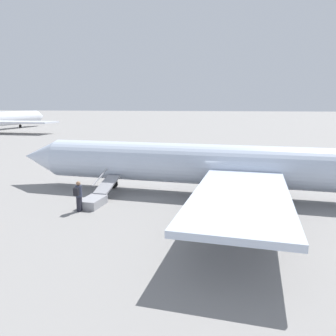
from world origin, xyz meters
The scene contains 4 objects.
ground_plane centered at (0.00, 0.00, 0.00)m, with size 600.00×600.00×0.00m, color gray.
airplane_main centered at (-0.96, 0.06, 2.09)m, with size 31.18×23.63×6.99m.
boarding_stairs centered at (7.65, 3.38, 0.38)m, with size 1.26×4.07×1.73m.
passenger centered at (8.01, 4.85, 1.00)m, with size 0.36×0.55×1.74m.
Camera 1 is at (-0.37, 21.21, 5.92)m, focal length 35.00 mm.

